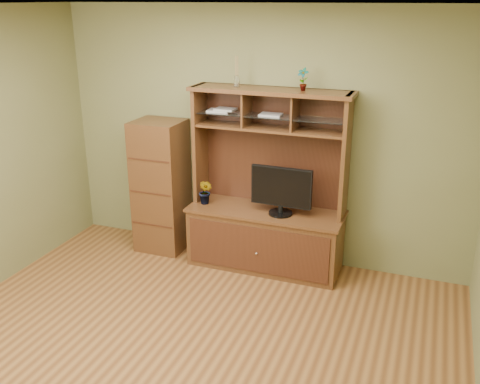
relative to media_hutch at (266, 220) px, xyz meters
The scene contains 8 objects.
room 1.92m from the media_hutch, 95.58° to the right, with size 4.54×4.04×2.74m.
media_hutch is the anchor object (origin of this frame).
monitor 0.44m from the media_hutch, 25.07° to the right, with size 0.64×0.25×0.50m.
orchid_plant 0.72m from the media_hutch, behind, with size 0.15×0.12×0.28m, color #24561D.
top_plant 1.52m from the media_hutch, 13.48° to the left, with size 0.12×0.08×0.22m, color #2F6322.
reed_diffuser 1.54m from the media_hutch, 168.00° to the left, with size 0.06×0.06×0.31m.
magazines 1.18m from the media_hutch, 167.76° to the left, with size 0.79×0.19×0.04m.
side_cabinet 1.27m from the media_hutch, behind, with size 0.53×0.49×1.49m.
Camera 1 is at (1.73, -3.26, 2.75)m, focal length 40.00 mm.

